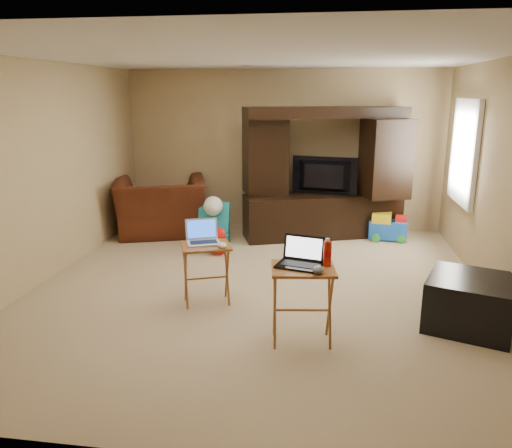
% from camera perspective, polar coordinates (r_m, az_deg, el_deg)
% --- Properties ---
extents(floor, '(5.50, 5.50, 0.00)m').
position_cam_1_polar(floor, '(5.70, 0.29, -7.29)').
color(floor, tan).
rests_on(floor, ground).
extents(ceiling, '(5.50, 5.50, 0.00)m').
position_cam_1_polar(ceiling, '(5.29, 0.33, 18.67)').
color(ceiling, silver).
rests_on(ceiling, ground).
extents(wall_back, '(5.00, 0.00, 5.00)m').
position_cam_1_polar(wall_back, '(8.06, 3.07, 8.43)').
color(wall_back, tan).
rests_on(wall_back, ground).
extents(wall_front, '(5.00, 0.00, 5.00)m').
position_cam_1_polar(wall_front, '(2.73, -7.79, -4.41)').
color(wall_front, tan).
rests_on(wall_front, ground).
extents(wall_left, '(0.00, 5.50, 5.50)m').
position_cam_1_polar(wall_left, '(6.21, -23.28, 5.34)').
color(wall_left, tan).
rests_on(wall_left, ground).
extents(wall_right, '(0.00, 5.50, 5.50)m').
position_cam_1_polar(wall_right, '(5.59, 26.67, 4.03)').
color(wall_right, tan).
rests_on(wall_right, ground).
extents(window_pane, '(0.00, 1.20, 1.20)m').
position_cam_1_polar(window_pane, '(7.04, 22.84, 7.60)').
color(window_pane, white).
rests_on(window_pane, ground).
extents(window_frame, '(0.06, 1.14, 1.34)m').
position_cam_1_polar(window_frame, '(7.03, 22.68, 7.61)').
color(window_frame, white).
rests_on(window_frame, ground).
extents(entertainment_center, '(2.44, 1.34, 1.94)m').
position_cam_1_polar(entertainment_center, '(7.55, 7.74, 5.75)').
color(entertainment_center, black).
rests_on(entertainment_center, floor).
extents(television, '(0.99, 0.29, 0.57)m').
position_cam_1_polar(television, '(7.51, 7.73, 5.40)').
color(television, black).
rests_on(television, entertainment_center).
extents(recliner, '(1.63, 1.52, 0.87)m').
position_cam_1_polar(recliner, '(7.84, -10.80, 1.94)').
color(recliner, '#4C2010').
rests_on(recliner, floor).
extents(child_rocker, '(0.46, 0.53, 0.61)m').
position_cam_1_polar(child_rocker, '(7.19, -5.14, -0.06)').
color(child_rocker, teal).
rests_on(child_rocker, floor).
extents(plush_toy, '(0.34, 0.29, 0.38)m').
position_cam_1_polar(plush_toy, '(6.79, -4.24, -1.96)').
color(plush_toy, red).
rests_on(plush_toy, floor).
extents(push_toy, '(0.61, 0.47, 0.42)m').
position_cam_1_polar(push_toy, '(7.70, 14.86, -0.24)').
color(push_toy, blue).
rests_on(push_toy, floor).
extents(ottoman, '(0.96, 0.96, 0.48)m').
position_cam_1_polar(ottoman, '(5.13, 23.28, -8.25)').
color(ottoman, black).
rests_on(ottoman, floor).
extents(tray_table_left, '(0.60, 0.54, 0.64)m').
position_cam_1_polar(tray_table_left, '(5.22, -5.68, -5.73)').
color(tray_table_left, '#935723').
rests_on(tray_table_left, floor).
extents(tray_table_right, '(0.59, 0.50, 0.70)m').
position_cam_1_polar(tray_table_right, '(4.41, 5.30, -9.24)').
color(tray_table_right, '#A06626').
rests_on(tray_table_right, floor).
extents(laptop_left, '(0.41, 0.38, 0.24)m').
position_cam_1_polar(laptop_left, '(5.12, -6.05, -0.99)').
color(laptop_left, '#B4B4B9').
rests_on(laptop_left, tray_table_left).
extents(laptop_right, '(0.43, 0.38, 0.24)m').
position_cam_1_polar(laptop_right, '(4.26, 4.93, -3.33)').
color(laptop_right, black).
rests_on(laptop_right, tray_table_right).
extents(mouse_left, '(0.12, 0.15, 0.05)m').
position_cam_1_polar(mouse_left, '(5.00, -3.85, -2.43)').
color(mouse_left, silver).
rests_on(mouse_left, tray_table_left).
extents(mouse_right, '(0.11, 0.15, 0.06)m').
position_cam_1_polar(mouse_right, '(4.16, 7.13, -5.21)').
color(mouse_right, '#414246').
rests_on(mouse_right, tray_table_right).
extents(water_bottle, '(0.07, 0.07, 0.22)m').
position_cam_1_polar(water_bottle, '(4.32, 8.16, -3.36)').
color(water_bottle, '#B3190B').
rests_on(water_bottle, tray_table_right).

